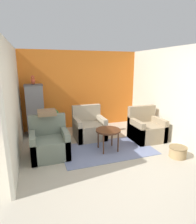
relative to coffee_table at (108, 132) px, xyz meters
The scene contains 14 objects.
ground_plane 1.25m from the coffee_table, 95.02° to the right, with size 20.00×20.00×0.00m, color #B2A893.
wall_back_accent 2.19m from the coffee_table, 92.83° to the left, with size 3.88×0.06×2.45m.
wall_left 2.19m from the coffee_table, 167.83° to the left, with size 0.06×3.18×2.45m.
wall_right 2.01m from the coffee_table, 13.50° to the left, with size 0.06×3.18×2.45m.
area_rug 0.46m from the coffee_table, 69.44° to the left, with size 2.19×1.23×0.01m.
coffee_table is the anchor object (origin of this frame).
armchair_left 1.36m from the coffee_table, behind, with size 0.81×0.74×0.90m.
armchair_right 1.27m from the coffee_table, 12.55° to the left, with size 0.81×0.74×0.90m.
armchair_middle 0.93m from the coffee_table, 103.14° to the left, with size 0.81×0.74×0.90m.
birdcage 2.33m from the coffee_table, 133.36° to the left, with size 0.50×0.50×1.48m.
parrot 2.57m from the coffee_table, 133.32° to the left, with size 0.12×0.21×0.25m.
potted_plant 1.95m from the coffee_table, 124.45° to the left, with size 0.38×0.35×0.76m.
wicker_basket 1.61m from the coffee_table, 31.93° to the right, with size 0.39×0.39×0.24m.
throw_pillow 1.49m from the coffee_table, 163.35° to the left, with size 0.40×0.40×0.10m.
Camera 1 is at (-1.49, -2.71, 1.99)m, focal length 30.00 mm.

